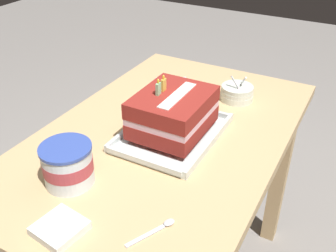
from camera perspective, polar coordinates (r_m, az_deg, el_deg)
dining_table at (r=1.27m, az=-0.54°, el=-5.70°), size 1.10×0.69×0.77m
foil_tray at (r=1.18m, az=0.58°, el=-1.19°), size 0.34×0.26×0.02m
birthday_cake at (r=1.14m, az=0.60°, el=1.95°), size 0.24×0.19×0.16m
bowl_stack at (r=1.39m, az=9.99°, el=4.77°), size 0.11×0.11×0.09m
ice_cream_tub at (r=1.01m, az=-14.36°, el=-5.43°), size 0.13×0.13×0.11m
serving_spoon_near_tray at (r=1.52m, az=-0.79°, el=6.88°), size 0.09×0.11×0.01m
serving_spoon_by_bowls at (r=0.89m, az=-1.14°, el=-14.53°), size 0.12×0.07×0.01m
napkin_pile at (r=0.91m, az=-15.45°, el=-14.11°), size 0.11×0.11×0.02m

